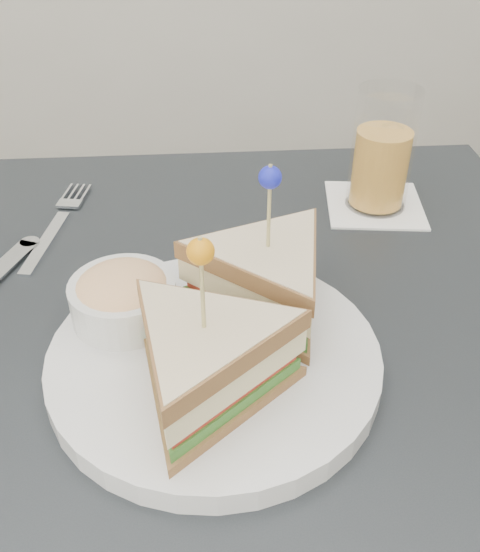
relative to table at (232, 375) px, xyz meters
name	(u,v)px	position (x,y,z in m)	size (l,w,h in m)	color
table	(232,375)	(0.00, 0.00, 0.00)	(0.80, 0.80, 0.75)	black
plate_meal	(221,324)	(-0.01, -0.06, 0.12)	(0.35, 0.35, 0.18)	silver
cutlery_fork	(59,221)	(-0.21, 0.21, 0.08)	(0.06, 0.21, 0.01)	white
drink_set	(382,157)	(0.20, 0.22, 0.15)	(0.14, 0.14, 0.16)	white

